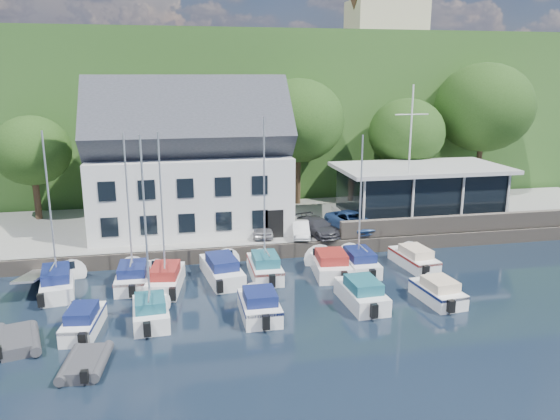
# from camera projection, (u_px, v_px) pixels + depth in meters

# --- Properties ---
(ground) EXTENTS (180.00, 180.00, 0.00)m
(ground) POSITION_uv_depth(u_px,v_px,m) (352.00, 328.00, 26.89)
(ground) COLOR black
(ground) RESTS_ON ground
(quay) EXTENTS (60.00, 13.00, 1.00)m
(quay) POSITION_uv_depth(u_px,v_px,m) (281.00, 225.00, 43.40)
(quay) COLOR gray
(quay) RESTS_ON ground
(quay_face) EXTENTS (60.00, 0.30, 1.00)m
(quay_face) POSITION_uv_depth(u_px,v_px,m) (300.00, 250.00, 37.22)
(quay_face) COLOR #5F564C
(quay_face) RESTS_ON ground
(hillside) EXTENTS (160.00, 75.00, 16.00)m
(hillside) POSITION_uv_depth(u_px,v_px,m) (223.00, 101.00, 83.87)
(hillside) COLOR #284E1D
(hillside) RESTS_ON ground
(field_patch) EXTENTS (50.00, 30.00, 0.30)m
(field_patch) POSITION_uv_depth(u_px,v_px,m) (265.00, 49.00, 91.03)
(field_patch) COLOR brown
(field_patch) RESTS_ON hillside
(farmhouse) EXTENTS (10.40, 7.00, 8.20)m
(farmhouse) POSITION_uv_depth(u_px,v_px,m) (386.00, 15.00, 75.67)
(farmhouse) COLOR beige
(farmhouse) RESTS_ON hillside
(harbor_building) EXTENTS (14.40, 8.20, 8.70)m
(harbor_building) POSITION_uv_depth(u_px,v_px,m) (190.00, 170.00, 39.91)
(harbor_building) COLOR silver
(harbor_building) RESTS_ON quay
(club_pavilion) EXTENTS (13.20, 7.20, 4.10)m
(club_pavilion) POSITION_uv_depth(u_px,v_px,m) (420.00, 191.00, 43.48)
(club_pavilion) COLOR black
(club_pavilion) RESTS_ON quay
(seawall) EXTENTS (18.00, 0.50, 1.20)m
(seawall) POSITION_uv_depth(u_px,v_px,m) (459.00, 223.00, 39.65)
(seawall) COLOR #5F564C
(seawall) RESTS_ON quay
(gangway) EXTENTS (1.20, 6.00, 1.40)m
(gangway) POSITION_uv_depth(u_px,v_px,m) (37.00, 286.00, 32.25)
(gangway) COLOR silver
(gangway) RESTS_ON ground
(car_silver) EXTENTS (1.82, 3.63, 1.19)m
(car_silver) POSITION_uv_depth(u_px,v_px,m) (262.00, 227.00, 38.68)
(car_silver) COLOR #A2A2A6
(car_silver) RESTS_ON quay
(car_white) EXTENTS (1.70, 3.44, 1.08)m
(car_white) POSITION_uv_depth(u_px,v_px,m) (301.00, 229.00, 38.37)
(car_white) COLOR silver
(car_white) RESTS_ON quay
(car_dgrey) EXTENTS (2.82, 4.47, 1.21)m
(car_dgrey) POSITION_uv_depth(u_px,v_px,m) (317.00, 226.00, 38.83)
(car_dgrey) COLOR #313137
(car_dgrey) RESTS_ON quay
(car_blue) EXTENTS (2.79, 4.47, 1.43)m
(car_blue) POSITION_uv_depth(u_px,v_px,m) (352.00, 220.00, 39.98)
(car_blue) COLOR navy
(car_blue) RESTS_ON quay
(flagpole) EXTENTS (2.51, 0.20, 10.45)m
(flagpole) POSITION_uv_depth(u_px,v_px,m) (409.00, 158.00, 39.45)
(flagpole) COLOR silver
(flagpole) RESTS_ON quay
(tree_0) EXTENTS (5.94, 5.94, 8.11)m
(tree_0) POSITION_uv_depth(u_px,v_px,m) (34.00, 168.00, 42.22)
(tree_0) COLOR black
(tree_0) RESTS_ON quay
(tree_1) EXTENTS (6.58, 6.58, 8.99)m
(tree_1) POSITION_uv_depth(u_px,v_px,m) (134.00, 159.00, 43.82)
(tree_1) COLOR black
(tree_1) RESTS_ON quay
(tree_3) EXTENTS (7.93, 7.93, 10.84)m
(tree_3) POSITION_uv_depth(u_px,v_px,m) (298.00, 142.00, 47.12)
(tree_3) COLOR black
(tree_3) RESTS_ON quay
(tree_4) EXTENTS (6.68, 6.68, 9.13)m
(tree_4) POSITION_uv_depth(u_px,v_px,m) (406.00, 151.00, 48.22)
(tree_4) COLOR black
(tree_4) RESTS_ON quay
(tree_5) EXTENTS (8.92, 8.92, 12.19)m
(tree_5) POSITION_uv_depth(u_px,v_px,m) (482.00, 130.00, 50.18)
(tree_5) COLOR black
(tree_5) RESTS_ON quay
(boat_r1_0) EXTENTS (2.89, 6.90, 9.02)m
(boat_r1_0) POSITION_uv_depth(u_px,v_px,m) (51.00, 216.00, 30.31)
(boat_r1_0) COLOR white
(boat_r1_0) RESTS_ON ground
(boat_r1_1) EXTENTS (2.17, 5.74, 8.64)m
(boat_r1_1) POSITION_uv_depth(u_px,v_px,m) (129.00, 215.00, 31.21)
(boat_r1_1) COLOR white
(boat_r1_1) RESTS_ON ground
(boat_r1_2) EXTENTS (2.83, 6.27, 9.08)m
(boat_r1_2) POSITION_uv_depth(u_px,v_px,m) (162.00, 213.00, 30.73)
(boat_r1_2) COLOR white
(boat_r1_2) RESTS_ON ground
(boat_r1_3) EXTENTS (2.91, 7.06, 1.53)m
(boat_r1_3) POSITION_uv_depth(u_px,v_px,m) (222.00, 267.00, 33.12)
(boat_r1_3) COLOR white
(boat_r1_3) RESTS_ON ground
(boat_r1_4) EXTENTS (2.00, 5.90, 9.25)m
(boat_r1_4) POSITION_uv_depth(u_px,v_px,m) (264.00, 204.00, 32.59)
(boat_r1_4) COLOR white
(boat_r1_4) RESTS_ON ground
(boat_r1_5) EXTENTS (2.77, 5.95, 1.50)m
(boat_r1_5) POSITION_uv_depth(u_px,v_px,m) (330.00, 262.00, 34.00)
(boat_r1_5) COLOR white
(boat_r1_5) RESTS_ON ground
(boat_r1_6) EXTENTS (2.07, 6.24, 8.49)m
(boat_r1_6) POSITION_uv_depth(u_px,v_px,m) (360.00, 205.00, 33.85)
(boat_r1_6) COLOR white
(boat_r1_6) RESTS_ON ground
(boat_r1_7) EXTENTS (2.35, 5.90, 1.36)m
(boat_r1_7) POSITION_uv_depth(u_px,v_px,m) (414.00, 256.00, 35.31)
(boat_r1_7) COLOR white
(boat_r1_7) RESTS_ON ground
(boat_r2_0) EXTENTS (2.18, 5.22, 1.37)m
(boat_r2_0) POSITION_uv_depth(u_px,v_px,m) (83.00, 319.00, 26.33)
(boat_r2_0) COLOR white
(boat_r2_0) RESTS_ON ground
(boat_r2_1) EXTENTS (2.19, 5.06, 8.72)m
(boat_r2_1) POSITION_uv_depth(u_px,v_px,m) (146.00, 240.00, 26.45)
(boat_r2_1) COLOR white
(boat_r2_1) RESTS_ON ground
(boat_r2_2) EXTENTS (2.06, 5.01, 1.49)m
(boat_r2_2) POSITION_uv_depth(u_px,v_px,m) (259.00, 303.00, 28.00)
(boat_r2_2) COLOR white
(boat_r2_2) RESTS_ON ground
(boat_r2_3) EXTENTS (2.21, 5.74, 1.53)m
(boat_r2_3) POSITION_uv_depth(u_px,v_px,m) (361.00, 291.00, 29.48)
(boat_r2_3) COLOR white
(boat_r2_3) RESTS_ON ground
(boat_r2_4) EXTENTS (2.34, 5.00, 1.36)m
(boat_r2_4) POSITION_uv_depth(u_px,v_px,m) (438.00, 290.00, 29.90)
(boat_r2_4) COLOR white
(boat_r2_4) RESTS_ON ground
(dinghy_0) EXTENTS (2.76, 3.68, 0.77)m
(dinghy_0) POSITION_uv_depth(u_px,v_px,m) (17.00, 338.00, 25.03)
(dinghy_0) COLOR #36373B
(dinghy_0) RESTS_ON ground
(dinghy_1) EXTENTS (2.17, 3.25, 0.72)m
(dinghy_1) POSITION_uv_depth(u_px,v_px,m) (86.00, 361.00, 23.08)
(dinghy_1) COLOR #36373B
(dinghy_1) RESTS_ON ground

